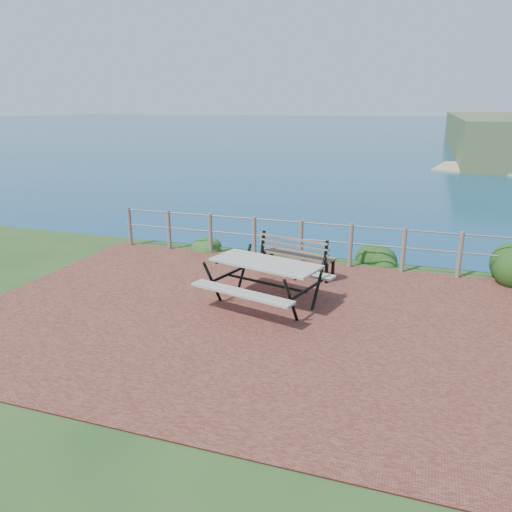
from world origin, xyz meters
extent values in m
cube|color=brown|center=(0.00, 0.00, 0.00)|extent=(10.00, 7.00, 0.12)
plane|color=#135173|center=(0.00, 200.00, 0.00)|extent=(1200.00, 1200.00, 0.00)
cylinder|color=#6B5B4C|center=(-4.60, 3.35, 0.52)|extent=(0.10, 0.10, 1.00)
cylinder|color=#6B5B4C|center=(-3.45, 3.35, 0.52)|extent=(0.10, 0.10, 1.00)
cylinder|color=#6B5B4C|center=(-2.30, 3.35, 0.52)|extent=(0.10, 0.10, 1.00)
cylinder|color=#6B5B4C|center=(-1.15, 3.35, 0.52)|extent=(0.10, 0.10, 1.00)
cylinder|color=#6B5B4C|center=(0.00, 3.35, 0.52)|extent=(0.10, 0.10, 1.00)
cylinder|color=#6B5B4C|center=(1.15, 3.35, 0.52)|extent=(0.10, 0.10, 1.00)
cylinder|color=#6B5B4C|center=(2.30, 3.35, 0.52)|extent=(0.10, 0.10, 1.00)
cylinder|color=#6B5B4C|center=(3.45, 3.35, 0.52)|extent=(0.10, 0.10, 1.00)
cylinder|color=slate|center=(0.00, 3.35, 0.97)|extent=(9.40, 0.04, 0.04)
cylinder|color=slate|center=(0.00, 3.35, 0.57)|extent=(9.40, 0.04, 0.04)
cube|color=#A49F93|center=(0.03, 0.55, 0.83)|extent=(2.12, 1.28, 0.04)
cube|color=#A49F93|center=(0.03, 0.55, 0.50)|extent=(1.98, 0.77, 0.04)
cube|color=#A49F93|center=(0.03, 0.55, 0.50)|extent=(1.98, 0.77, 0.04)
cylinder|color=black|center=(0.03, 0.55, 0.45)|extent=(1.66, 0.47, 0.05)
cube|color=brown|center=(0.17, 2.43, 0.47)|extent=(1.69, 0.81, 0.04)
cube|color=brown|center=(0.17, 2.43, 0.76)|extent=(1.61, 0.53, 0.37)
cube|color=black|center=(0.17, 2.43, 0.24)|extent=(0.06, 0.07, 0.45)
cube|color=black|center=(0.17, 2.43, 0.24)|extent=(0.06, 0.07, 0.45)
cube|color=black|center=(0.17, 2.43, 0.24)|extent=(0.06, 0.07, 0.45)
cube|color=black|center=(0.17, 2.43, 0.24)|extent=(0.06, 0.07, 0.45)
ellipsoid|color=#28541F|center=(-2.67, 3.81, 0.00)|extent=(0.87, 0.87, 0.65)
ellipsoid|color=#183E13|center=(1.76, 4.04, 0.00)|extent=(0.85, 0.85, 0.63)
camera|label=1|loc=(2.64, -7.59, 3.55)|focal=35.00mm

